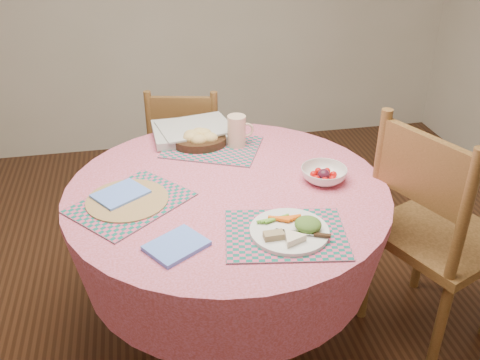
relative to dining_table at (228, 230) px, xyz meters
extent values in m
plane|color=#331C0F|center=(0.00, 0.00, -0.56)|extent=(4.00, 4.00, 0.00)
cylinder|color=pink|center=(0.00, 0.00, 0.17)|extent=(1.24, 1.24, 0.04)
cone|color=pink|center=(0.00, 0.00, 0.00)|extent=(1.24, 1.24, 0.30)
cylinder|color=black|center=(0.00, 0.00, -0.34)|extent=(0.14, 0.14, 0.44)
cylinder|color=black|center=(0.00, 0.00, -0.53)|extent=(0.56, 0.56, 0.06)
cube|color=brown|center=(0.87, -0.13, -0.07)|extent=(0.61, 0.62, 0.04)
cylinder|color=brown|center=(0.97, 0.12, -0.31)|extent=(0.06, 0.06, 0.49)
cylinder|color=brown|center=(0.78, -0.38, -0.31)|extent=(0.06, 0.06, 0.49)
cylinder|color=brown|center=(0.62, -0.02, -0.31)|extent=(0.06, 0.06, 0.49)
cylinder|color=brown|center=(0.76, -0.39, 0.21)|extent=(0.06, 0.06, 0.54)
cylinder|color=brown|center=(0.60, -0.03, 0.21)|extent=(0.06, 0.06, 0.54)
cube|color=brown|center=(0.68, -0.21, 0.32)|extent=(0.18, 0.37, 0.26)
cube|color=brown|center=(-0.06, 0.93, -0.14)|extent=(0.48, 0.46, 0.04)
cylinder|color=brown|center=(0.14, 1.05, -0.35)|extent=(0.04, 0.04, 0.41)
cylinder|color=brown|center=(-0.18, 1.12, -0.35)|extent=(0.04, 0.04, 0.41)
cylinder|color=brown|center=(0.07, 0.75, -0.35)|extent=(0.04, 0.04, 0.41)
cylinder|color=brown|center=(-0.25, 0.82, -0.35)|extent=(0.04, 0.04, 0.41)
cylinder|color=brown|center=(0.06, 0.73, 0.08)|extent=(0.04, 0.04, 0.46)
cylinder|color=brown|center=(-0.26, 0.80, 0.08)|extent=(0.04, 0.04, 0.46)
cube|color=brown|center=(-0.10, 0.76, 0.18)|extent=(0.33, 0.10, 0.22)
cube|color=#116457|center=(0.14, -0.34, 0.20)|extent=(0.44, 0.36, 0.01)
cube|color=#116457|center=(-0.36, -0.04, 0.20)|extent=(0.50, 0.49, 0.01)
cube|color=#116457|center=(0.00, 0.36, 0.20)|extent=(0.49, 0.44, 0.01)
cylinder|color=olive|center=(-0.38, -0.03, 0.20)|extent=(0.30, 0.30, 0.01)
cube|color=#608AF6|center=(-0.23, -0.34, 0.20)|extent=(0.23, 0.22, 0.01)
cube|color=#608AF6|center=(-0.40, 0.01, 0.21)|extent=(0.23, 0.22, 0.01)
cylinder|color=white|center=(0.15, -0.34, 0.21)|extent=(0.26, 0.26, 0.01)
ellipsoid|color=#27541C|center=(0.21, -0.35, 0.23)|extent=(0.09, 0.09, 0.04)
cylinder|color=#F9E7C7|center=(0.14, -0.40, 0.23)|extent=(0.12, 0.12, 0.02)
cube|color=#907953|center=(0.08, -0.37, 0.23)|extent=(0.07, 0.04, 0.02)
cube|color=silver|center=(0.17, -0.37, 0.22)|extent=(0.14, 0.07, 0.00)
cylinder|color=black|center=(-0.05, 0.38, 0.22)|extent=(0.23, 0.23, 0.03)
ellipsoid|color=#F5DB7D|center=(-0.09, 0.38, 0.25)|extent=(0.07, 0.06, 0.05)
ellipsoid|color=#F5DB7D|center=(-0.03, 0.41, 0.25)|extent=(0.07, 0.06, 0.05)
ellipsoid|color=#F5DB7D|center=(-0.01, 0.36, 0.25)|extent=(0.07, 0.06, 0.05)
ellipsoid|color=#F5DB7D|center=(-0.06, 0.35, 0.25)|extent=(0.07, 0.06, 0.05)
ellipsoid|color=#F5DB7D|center=(-0.05, 0.42, 0.25)|extent=(0.07, 0.06, 0.05)
ellipsoid|color=#F5DB7D|center=(-0.09, 0.40, 0.25)|extent=(0.07, 0.06, 0.05)
cylinder|color=beige|center=(0.10, 0.35, 0.27)|extent=(0.08, 0.08, 0.14)
torus|color=beige|center=(0.15, 0.35, 0.27)|extent=(0.07, 0.01, 0.07)
imported|color=white|center=(0.38, -0.02, 0.22)|extent=(0.20, 0.20, 0.06)
sphere|color=red|center=(0.42, -0.02, 0.22)|extent=(0.03, 0.03, 0.03)
sphere|color=red|center=(0.40, 0.01, 0.22)|extent=(0.03, 0.03, 0.03)
sphere|color=red|center=(0.37, 0.02, 0.22)|extent=(0.03, 0.03, 0.03)
sphere|color=red|center=(0.34, 0.00, 0.22)|extent=(0.03, 0.03, 0.03)
sphere|color=red|center=(0.34, -0.04, 0.22)|extent=(0.03, 0.03, 0.03)
sphere|color=red|center=(0.37, -0.06, 0.22)|extent=(0.03, 0.03, 0.03)
sphere|color=red|center=(0.40, -0.05, 0.22)|extent=(0.03, 0.03, 0.03)
sphere|color=#401222|center=(0.38, -0.02, 0.22)|extent=(0.05, 0.05, 0.05)
cube|color=silver|center=(-0.08, 0.49, 0.22)|extent=(0.35, 0.28, 0.03)
cube|color=silver|center=(-0.06, 0.49, 0.24)|extent=(0.36, 0.31, 0.01)
camera|label=1|loc=(-0.30, -1.73, 1.23)|focal=40.00mm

